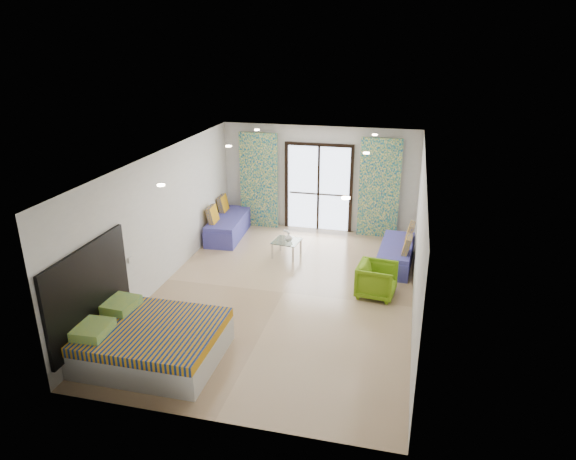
% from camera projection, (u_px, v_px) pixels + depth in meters
% --- Properties ---
extents(floor, '(5.00, 7.50, 0.01)m').
position_uv_depth(floor, '(284.00, 292.00, 10.20)').
color(floor, '#9E7F5E').
rests_on(floor, ground).
extents(ceiling, '(5.00, 7.50, 0.01)m').
position_uv_depth(ceiling, '(283.00, 159.00, 9.24)').
color(ceiling, silver).
rests_on(ceiling, ground).
extents(wall_back, '(5.00, 0.01, 2.70)m').
position_uv_depth(wall_back, '(319.00, 179.00, 13.13)').
color(wall_back, silver).
rests_on(wall_back, ground).
extents(wall_front, '(5.00, 0.01, 2.70)m').
position_uv_depth(wall_front, '(209.00, 334.00, 6.31)').
color(wall_front, silver).
rests_on(wall_front, ground).
extents(wall_left, '(0.01, 7.50, 2.70)m').
position_uv_depth(wall_left, '(162.00, 219.00, 10.27)').
color(wall_left, silver).
rests_on(wall_left, ground).
extents(wall_right, '(0.01, 7.50, 2.70)m').
position_uv_depth(wall_right, '(419.00, 241.00, 9.17)').
color(wall_right, silver).
rests_on(wall_right, ground).
extents(balcony_door, '(1.76, 0.08, 2.28)m').
position_uv_depth(balcony_door, '(319.00, 183.00, 13.13)').
color(balcony_door, black).
rests_on(balcony_door, floor).
extents(balcony_rail, '(1.52, 0.03, 0.04)m').
position_uv_depth(balcony_rail, '(318.00, 194.00, 13.25)').
color(balcony_rail, '#595451').
rests_on(balcony_rail, balcony_door).
extents(curtain_left, '(1.00, 0.10, 2.50)m').
position_uv_depth(curtain_left, '(259.00, 181.00, 13.34)').
color(curtain_left, silver).
rests_on(curtain_left, floor).
extents(curtain_right, '(1.00, 0.10, 2.50)m').
position_uv_depth(curtain_right, '(379.00, 188.00, 12.66)').
color(curtain_right, silver).
rests_on(curtain_right, floor).
extents(downlight_a, '(0.12, 0.12, 0.02)m').
position_uv_depth(downlight_a, '(161.00, 185.00, 7.74)').
color(downlight_a, '#FFE0B2').
rests_on(downlight_a, ceiling).
extents(downlight_b, '(0.12, 0.12, 0.02)m').
position_uv_depth(downlight_b, '(346.00, 198.00, 7.12)').
color(downlight_b, '#FFE0B2').
rests_on(downlight_b, ceiling).
extents(downlight_c, '(0.12, 0.12, 0.02)m').
position_uv_depth(downlight_c, '(229.00, 146.00, 10.46)').
color(downlight_c, '#FFE0B2').
rests_on(downlight_c, ceiling).
extents(downlight_d, '(0.12, 0.12, 0.02)m').
position_uv_depth(downlight_d, '(366.00, 153.00, 9.85)').
color(downlight_d, '#FFE0B2').
rests_on(downlight_d, ceiling).
extents(downlight_e, '(0.12, 0.12, 0.02)m').
position_uv_depth(downlight_e, '(257.00, 130.00, 12.28)').
color(downlight_e, '#FFE0B2').
rests_on(downlight_e, ceiling).
extents(downlight_f, '(0.12, 0.12, 0.02)m').
position_uv_depth(downlight_f, '(375.00, 135.00, 11.67)').
color(downlight_f, '#FFE0B2').
rests_on(downlight_f, ceiling).
extents(headboard, '(0.06, 2.10, 1.50)m').
position_uv_depth(headboard, '(89.00, 292.00, 7.98)').
color(headboard, black).
rests_on(headboard, floor).
extents(switch_plate, '(0.02, 0.10, 0.10)m').
position_uv_depth(switch_plate, '(130.00, 260.00, 9.12)').
color(switch_plate, silver).
rests_on(switch_plate, wall_left).
extents(bed, '(2.08, 1.70, 0.72)m').
position_uv_depth(bed, '(151.00, 341.00, 8.03)').
color(bed, silver).
rests_on(bed, floor).
extents(daybed_left, '(0.85, 1.92, 0.93)m').
position_uv_depth(daybed_left, '(228.00, 225.00, 12.98)').
color(daybed_left, '#44429D').
rests_on(daybed_left, floor).
extents(daybed_right, '(0.79, 1.79, 0.87)m').
position_uv_depth(daybed_right, '(397.00, 254.00, 11.33)').
color(daybed_right, '#44429D').
rests_on(daybed_right, floor).
extents(coffee_table, '(0.66, 0.66, 0.67)m').
position_uv_depth(coffee_table, '(287.00, 242.00, 11.76)').
color(coffee_table, silver).
rests_on(coffee_table, floor).
extents(vase, '(0.22, 0.23, 0.18)m').
position_uv_depth(vase, '(289.00, 237.00, 11.69)').
color(vase, white).
rests_on(vase, coffee_table).
extents(armchair, '(0.75, 0.79, 0.74)m').
position_uv_depth(armchair, '(377.00, 278.00, 9.95)').
color(armchair, '#669513').
rests_on(armchair, floor).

